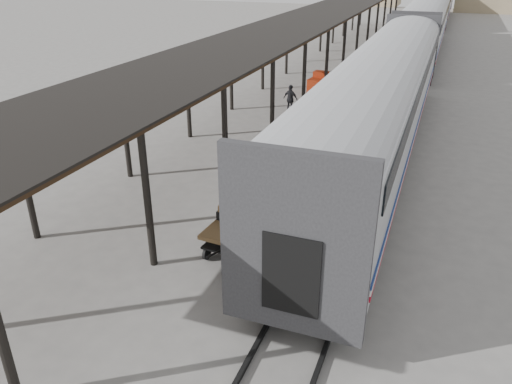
{
  "coord_description": "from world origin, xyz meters",
  "views": [
    {
      "loc": [
        5.47,
        -11.92,
        7.77
      ],
      "look_at": [
        0.92,
        0.04,
        1.7
      ],
      "focal_mm": 35.0,
      "sensor_mm": 36.0,
      "label": 1
    }
  ],
  "objects_px": {
    "luggage_tug": "(318,84)",
    "baggage_cart": "(238,228)",
    "pedestrian": "(291,99)",
    "porter": "(236,203)"
  },
  "relations": [
    {
      "from": "baggage_cart",
      "to": "porter",
      "type": "bearing_deg",
      "value": -64.5
    },
    {
      "from": "luggage_tug",
      "to": "baggage_cart",
      "type": "bearing_deg",
      "value": -76.06
    },
    {
      "from": "pedestrian",
      "to": "baggage_cart",
      "type": "bearing_deg",
      "value": 118.17
    },
    {
      "from": "luggage_tug",
      "to": "porter",
      "type": "height_order",
      "value": "porter"
    },
    {
      "from": "baggage_cart",
      "to": "pedestrian",
      "type": "height_order",
      "value": "pedestrian"
    },
    {
      "from": "luggage_tug",
      "to": "porter",
      "type": "xyz_separation_m",
      "value": [
        2.53,
        -18.98,
        1.18
      ]
    },
    {
      "from": "porter",
      "to": "luggage_tug",
      "type": "bearing_deg",
      "value": 20.77
    },
    {
      "from": "luggage_tug",
      "to": "porter",
      "type": "distance_m",
      "value": 19.19
    },
    {
      "from": "luggage_tug",
      "to": "pedestrian",
      "type": "distance_m",
      "value": 4.52
    },
    {
      "from": "luggage_tug",
      "to": "porter",
      "type": "relative_size",
      "value": 0.87
    }
  ]
}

